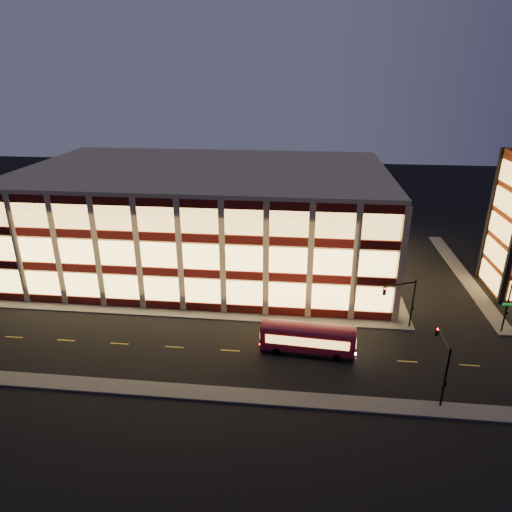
# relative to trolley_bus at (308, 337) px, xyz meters

# --- Properties ---
(ground) EXTENTS (200.00, 200.00, 0.00)m
(ground) POSITION_rel_trolley_bus_xyz_m (-11.98, 5.37, -1.79)
(ground) COLOR black
(ground) RESTS_ON ground
(sidewalk_office_south) EXTENTS (54.00, 2.00, 0.15)m
(sidewalk_office_south) POSITION_rel_trolley_bus_xyz_m (-14.98, 6.37, -1.72)
(sidewalk_office_south) COLOR #514F4C
(sidewalk_office_south) RESTS_ON ground
(sidewalk_office_east) EXTENTS (2.00, 30.00, 0.15)m
(sidewalk_office_east) POSITION_rel_trolley_bus_xyz_m (11.02, 22.37, -1.72)
(sidewalk_office_east) COLOR #514F4C
(sidewalk_office_east) RESTS_ON ground
(sidewalk_tower_west) EXTENTS (2.00, 30.00, 0.15)m
(sidewalk_tower_west) POSITION_rel_trolley_bus_xyz_m (22.02, 22.37, -1.72)
(sidewalk_tower_west) COLOR #514F4C
(sidewalk_tower_west) RESTS_ON ground
(sidewalk_near) EXTENTS (100.00, 2.00, 0.15)m
(sidewalk_near) POSITION_rel_trolley_bus_xyz_m (-11.98, -7.63, -1.72)
(sidewalk_near) COLOR #514F4C
(sidewalk_near) RESTS_ON ground
(office_building) EXTENTS (50.45, 30.45, 14.50)m
(office_building) POSITION_rel_trolley_bus_xyz_m (-14.89, 22.29, 5.46)
(office_building) COLOR tan
(office_building) RESTS_ON ground
(traffic_signal_far) EXTENTS (3.79, 1.87, 6.00)m
(traffic_signal_far) POSITION_rel_trolley_bus_xyz_m (10.23, 5.61, 2.32)
(traffic_signal_far) COLOR black
(traffic_signal_far) RESTS_ON ground
(traffic_signal_near) EXTENTS (0.32, 4.45, 6.00)m
(traffic_signal_near) POSITION_rel_trolley_bus_xyz_m (11.52, -5.66, 2.34)
(traffic_signal_near) COLOR black
(traffic_signal_near) RESTS_ON ground
(trolley_bus) EXTENTS (9.70, 3.12, 3.23)m
(trolley_bus) POSITION_rel_trolley_bus_xyz_m (0.00, 0.00, 0.00)
(trolley_bus) COLOR maroon
(trolley_bus) RESTS_ON ground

